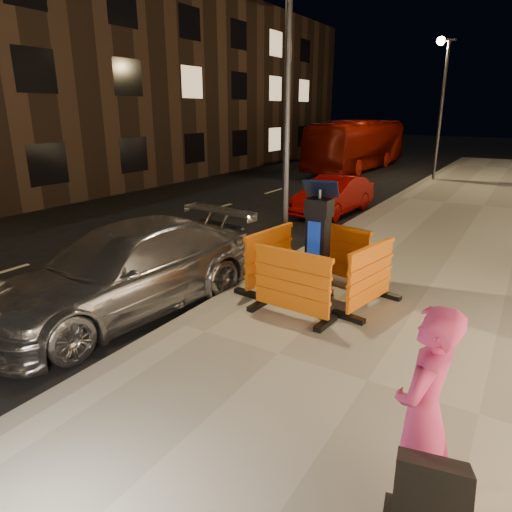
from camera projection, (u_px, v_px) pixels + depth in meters
The scene contains 14 objects.
ground_plane at pixel (179, 332), 7.08m from camera, with size 120.00×120.00×0.00m, color black.
sidewalk at pixel (367, 386), 5.57m from camera, with size 6.00×60.00×0.15m, color gray.
kerb at pixel (178, 328), 7.06m from camera, with size 0.30×60.00×0.15m, color slate.
parking_kiosk at pixel (318, 243), 7.77m from camera, with size 0.61×0.61×1.95m, color black.
barrier_front at pixel (292, 284), 7.13m from camera, with size 1.39×0.57×1.09m, color orange.
barrier_back at pixel (337, 253), 8.67m from camera, with size 1.39×0.57×1.09m, color orange.
barrier_kerbside at pixel (269, 258), 8.37m from camera, with size 1.39×0.57×1.09m, color orange.
barrier_bldgside at pixel (370, 277), 7.43m from camera, with size 1.39×0.57×1.09m, color orange.
car_silver at pixel (130, 309), 7.88m from camera, with size 2.03×5.00×1.45m, color #A1A1A5.
car_red at pixel (333, 214), 15.11m from camera, with size 1.30×3.72×1.23m, color #8E0704.
bus_doubledecker at pixel (356, 169), 26.29m from camera, with size 2.30×9.84×2.74m, color maroon.
man at pixel (423, 414), 3.52m from camera, with size 0.66×0.43×1.81m, color #AD2B60.
street_lamp_mid at pixel (287, 118), 8.43m from camera, with size 0.12×0.12×6.00m, color #3F3F44.
street_lamp_far at pixel (441, 113), 20.62m from camera, with size 0.12×0.12×6.00m, color #3F3F44.
Camera 1 is at (4.35, -4.82, 3.30)m, focal length 32.00 mm.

